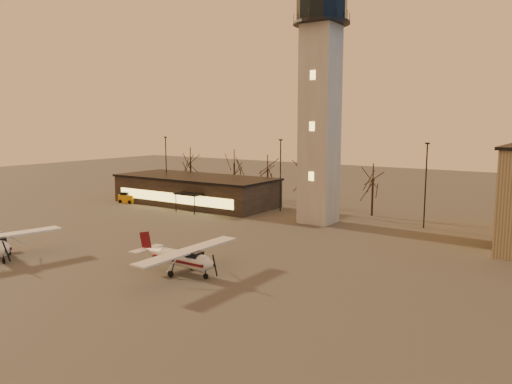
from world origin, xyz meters
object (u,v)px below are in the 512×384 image
Objects in this scene: control_tower at (320,90)px; service_cart at (128,199)px; terminal at (195,190)px; cessna_front at (185,262)px.

control_tower is 11.21× the size of service_cart.
service_cart is (-9.64, -4.99, -1.51)m from terminal.
cessna_front is at bearing -50.44° from terminal.
control_tower is 35.43m from service_cart.
terminal is 2.27× the size of cessna_front.
service_cart is (-32.42, 22.59, -0.41)m from cessna_front.
control_tower reaches higher than cessna_front.
control_tower is 1.28× the size of terminal.
control_tower reaches higher than service_cart.
terminal is 35.79m from cessna_front.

